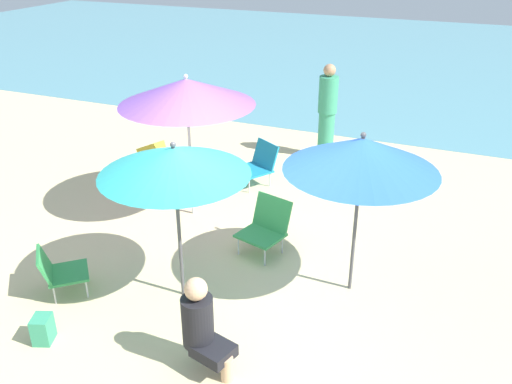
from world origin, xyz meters
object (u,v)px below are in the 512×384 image
Objects in this scene: umbrella_purple at (187,92)px; beach_chair_a at (258,163)px; person_b at (202,325)px; beach_chair_c at (59,270)px; umbrella_blue at (362,154)px; beach_bag at (43,329)px; person_a at (327,112)px; umbrella_teal at (174,161)px; beach_chair_b at (158,163)px; beach_chair_d at (266,225)px.

umbrella_purple is 2.59× the size of beach_chair_a.
beach_chair_c is at bearing -176.43° from person_b.
person_b is (-0.98, -1.75, -1.17)m from umbrella_blue.
person_b is 3.35× the size of beach_bag.
beach_chair_a is 1.73m from person_a.
umbrella_purple is 1.96m from umbrella_teal.
beach_chair_c is (0.62, -3.09, 0.01)m from beach_chair_b.
beach_chair_c is 5.39m from person_a.
beach_chair_d reaches higher than beach_chair_b.
beach_chair_b is 3.06m from person_a.
beach_chair_a is 1.16× the size of beach_chair_b.
umbrella_purple reaches higher than beach_chair_c.
person_b is at bearing 10.65° from beach_bag.
umbrella_blue reaches higher than person_b.
umbrella_purple is 3.00× the size of beach_chair_b.
beach_chair_d is at bearing 59.94° from beach_bag.
beach_chair_b is 0.40× the size of person_a.
beach_chair_a is 3.72m from beach_chair_c.
person_a is (2.23, 2.02, 0.54)m from beach_chair_b.
umbrella_teal is at bearing -139.37° from person_a.
umbrella_blue reaches higher than beach_chair_a.
umbrella_blue is 3.33m from beach_chair_a.
person_a reaches higher than beach_bag.
beach_chair_d is (2.42, -1.34, 0.06)m from beach_chair_b.
beach_chair_c is at bearing -152.77° from person_a.
beach_chair_d is 2.16m from person_b.
umbrella_purple is 3.42m from beach_bag.
person_a is at bearing -172.75° from beach_chair_a.
umbrella_purple is 3.37m from person_b.
beach_chair_d is at bearing -132.06° from person_a.
umbrella_teal is at bearing -7.27° from beach_chair_d.
umbrella_blue is at bearing -19.96° from umbrella_purple.
umbrella_teal is 1.84m from beach_chair_d.
beach_chair_a reaches higher than beach_bag.
umbrella_blue is 2.41× the size of beach_chair_a.
beach_chair_d is at bearing 67.24° from umbrella_teal.
umbrella_teal is at bearing 143.77° from person_b.
beach_chair_c is 0.98× the size of beach_chair_d.
umbrella_teal reaches higher than person_a.
umbrella_blue reaches higher than person_a.
beach_chair_d is (1.35, -0.53, -1.44)m from umbrella_purple.
beach_chair_d reaches higher than beach_chair_c.
umbrella_blue is 2.80× the size of beach_chair_c.
beach_chair_c is (-0.45, -2.28, -1.50)m from umbrella_purple.
beach_chair_b is (-1.07, 0.81, -1.51)m from umbrella_purple.
beach_chair_a is 2.73× the size of beach_bag.
beach_bag is (1.00, -3.80, -0.16)m from beach_chair_b.
person_b reaches higher than beach_chair_d.
umbrella_teal reaches higher than beach_chair_c.
beach_chair_b reaches higher than beach_bag.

